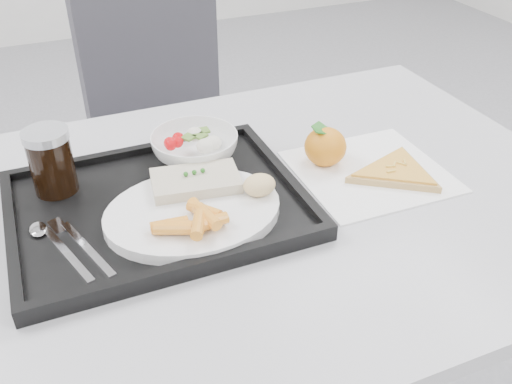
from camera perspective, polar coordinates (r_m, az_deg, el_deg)
table at (r=0.96m, az=-2.34°, el=-4.50°), size 1.20×0.80×0.75m
chair at (r=1.61m, az=-8.73°, el=6.16°), size 0.52×0.52×0.93m
tray at (r=0.91m, az=-9.78°, el=-1.42°), size 0.45×0.35×0.03m
dinner_plate at (r=0.87m, az=-6.31°, el=-2.03°), size 0.27×0.27×0.02m
fish_fillet at (r=0.91m, az=-6.05°, el=1.13°), size 0.15×0.10×0.03m
bread_roll at (r=0.88m, az=0.34°, el=0.70°), size 0.06×0.05×0.03m
salad_bowl at (r=1.01m, az=-6.14°, el=4.51°), size 0.15×0.15×0.05m
cola_glass at (r=0.96m, az=-19.83°, el=3.02°), size 0.07×0.07×0.11m
cutlery at (r=0.86m, az=-18.80°, el=-4.69°), size 0.11×0.17×0.01m
napkin at (r=1.02m, az=11.31°, el=2.03°), size 0.25×0.24×0.00m
tangerine at (r=1.02m, az=6.95°, el=4.55°), size 0.08×0.08×0.07m
pizza_slice at (r=1.01m, az=13.83°, el=1.98°), size 0.21×0.21×0.02m
carrot_pile at (r=0.81m, az=-6.26°, el=-2.85°), size 0.11×0.09×0.03m
salad_contents at (r=1.00m, az=-6.24°, el=5.09°), size 0.10×0.08×0.02m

